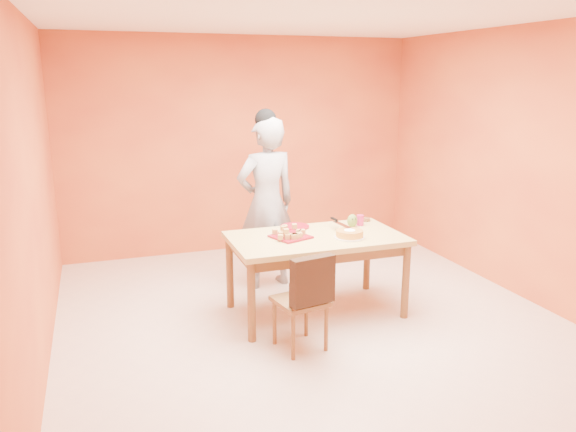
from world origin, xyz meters
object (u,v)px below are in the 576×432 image
object	(u,v)px
person	(266,203)
pastry_platter	(291,237)
red_dinner_plate	(295,227)
egg_ornament	(352,221)
dining_table	(316,246)
magenta_glass	(360,220)
sponge_cake	(350,234)
checker_tin	(365,220)
dining_chair	(301,299)

from	to	relation	value
person	pastry_platter	xyz separation A→B (m)	(-0.03, -0.83, -0.13)
red_dinner_plate	egg_ornament	distance (m)	0.57
dining_table	magenta_glass	world-z (taller)	magenta_glass
dining_table	egg_ornament	bearing A→B (deg)	21.32
pastry_platter	sponge_cake	bearing A→B (deg)	-19.67
sponge_cake	magenta_glass	bearing A→B (deg)	52.04
person	pastry_platter	bearing A→B (deg)	79.87
person	checker_tin	world-z (taller)	person
pastry_platter	checker_tin	world-z (taller)	checker_tin
dining_chair	checker_tin	distance (m)	1.51
person	egg_ornament	distance (m)	0.96
person	pastry_platter	distance (m)	0.85
egg_ornament	pastry_platter	bearing A→B (deg)	178.40
person	dining_table	bearing A→B (deg)	96.02
dining_table	red_dinner_plate	world-z (taller)	red_dinner_plate
dining_table	checker_tin	xyz separation A→B (m)	(0.68, 0.35, 0.11)
dining_chair	pastry_platter	bearing A→B (deg)	67.19
person	checker_tin	distance (m)	1.04
dining_table	dining_chair	world-z (taller)	dining_chair
pastry_platter	magenta_glass	bearing A→B (deg)	13.54
person	red_dinner_plate	world-z (taller)	person
egg_ornament	checker_tin	bearing A→B (deg)	23.22
dining_chair	red_dinner_plate	world-z (taller)	dining_chair
magenta_glass	checker_tin	size ratio (longest dim) A/B	1.00
dining_table	checker_tin	world-z (taller)	checker_tin
red_dinner_plate	magenta_glass	bearing A→B (deg)	-11.81
red_dinner_plate	checker_tin	xyz separation A→B (m)	(0.76, 0.00, 0.01)
dining_chair	magenta_glass	xyz separation A→B (m)	(0.95, 0.87, 0.37)
person	pastry_platter	size ratio (longest dim) A/B	5.89
pastry_platter	sponge_cake	xyz separation A→B (m)	(0.51, -0.18, 0.03)
dining_chair	magenta_glass	size ratio (longest dim) A/B	8.17
checker_tin	red_dinner_plate	bearing A→B (deg)	180.00
dining_table	red_dinner_plate	bearing A→B (deg)	103.56
dining_table	sponge_cake	distance (m)	0.34
checker_tin	pastry_platter	bearing A→B (deg)	-160.51
sponge_cake	pastry_platter	bearing A→B (deg)	160.33
red_dinner_plate	person	bearing A→B (deg)	104.96
red_dinner_plate	checker_tin	world-z (taller)	checker_tin
person	sponge_cake	xyz separation A→B (m)	(0.48, -1.02, -0.10)
checker_tin	sponge_cake	bearing A→B (deg)	-129.19
sponge_cake	checker_tin	distance (m)	0.66
dining_chair	checker_tin	size ratio (longest dim) A/B	8.19
pastry_platter	sponge_cake	size ratio (longest dim) A/B	1.23
sponge_cake	red_dinner_plate	bearing A→B (deg)	124.38
person	checker_tin	xyz separation A→B (m)	(0.90, -0.51, -0.13)
egg_ornament	checker_tin	distance (m)	0.29
pastry_platter	checker_tin	distance (m)	0.98
red_dinner_plate	checker_tin	distance (m)	0.76
egg_ornament	person	bearing A→B (deg)	120.58
person	magenta_glass	size ratio (longest dim) A/B	17.48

